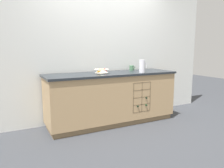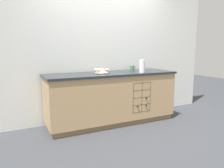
% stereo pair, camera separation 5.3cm
% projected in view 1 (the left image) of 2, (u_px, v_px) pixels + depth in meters
% --- Properties ---
extents(ground_plane, '(14.00, 14.00, 0.00)m').
position_uv_depth(ground_plane, '(112.00, 122.00, 3.90)').
color(ground_plane, '#383A3F').
extents(back_wall, '(4.66, 0.06, 2.55)m').
position_uv_depth(back_wall, '(102.00, 50.00, 4.03)').
color(back_wall, silver).
rests_on(back_wall, ground_plane).
extents(kitchen_island, '(2.30, 0.68, 0.89)m').
position_uv_depth(kitchen_island, '(112.00, 98.00, 3.82)').
color(kitchen_island, olive).
rests_on(kitchen_island, ground_plane).
extents(fruit_bowl, '(0.25, 0.25, 0.08)m').
position_uv_depth(fruit_bowl, '(102.00, 71.00, 3.65)').
color(fruit_bowl, silver).
rests_on(fruit_bowl, kitchen_island).
extents(white_pitcher, '(0.16, 0.11, 0.22)m').
position_uv_depth(white_pitcher, '(142.00, 66.00, 3.77)').
color(white_pitcher, white).
rests_on(white_pitcher, kitchen_island).
extents(ceramic_mug, '(0.12, 0.08, 0.09)m').
position_uv_depth(ceramic_mug, '(132.00, 68.00, 4.17)').
color(ceramic_mug, '#4C7A56').
rests_on(ceramic_mug, kitchen_island).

